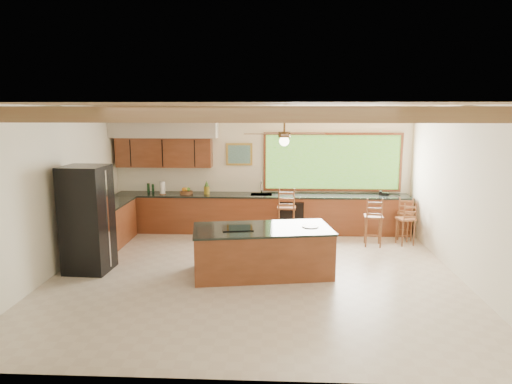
{
  "coord_description": "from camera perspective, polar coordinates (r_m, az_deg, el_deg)",
  "views": [
    {
      "loc": [
        0.39,
        -7.79,
        2.93
      ],
      "look_at": [
        -0.03,
        0.8,
        1.36
      ],
      "focal_mm": 32.0,
      "sensor_mm": 36.0,
      "label": 1
    }
  ],
  "objects": [
    {
      "name": "bar_stool_d",
      "position": [
        10.85,
        18.27,
        -2.67
      ],
      "size": [
        0.44,
        0.44,
        0.99
      ],
      "rotation": [
        0.0,
        0.0,
        -0.28
      ],
      "color": "brown",
      "rests_on": "ground"
    },
    {
      "name": "bar_stool_a",
      "position": [
        10.42,
        3.85,
        -2.04
      ],
      "size": [
        0.45,
        0.45,
        1.19
      ],
      "rotation": [
        0.0,
        0.0,
        -0.05
      ],
      "color": "brown",
      "rests_on": "ground"
    },
    {
      "name": "bar_stool_b",
      "position": [
        10.11,
        14.53,
        -3.11
      ],
      "size": [
        0.43,
        0.43,
        1.08
      ],
      "rotation": [
        0.0,
        0.0,
        -0.12
      ],
      "color": "brown",
      "rests_on": "ground"
    },
    {
      "name": "refrigerator",
      "position": [
        8.8,
        -20.33,
        -3.2
      ],
      "size": [
        0.8,
        0.78,
        1.94
      ],
      "rotation": [
        0.0,
        0.0,
        -0.06
      ],
      "color": "black",
      "rests_on": "ground"
    },
    {
      "name": "island",
      "position": [
        8.25,
        0.78,
        -7.35
      ],
      "size": [
        2.59,
        1.52,
        0.87
      ],
      "rotation": [
        0.0,
        0.0,
        0.16
      ],
      "color": "brown",
      "rests_on": "ground"
    },
    {
      "name": "counter_run",
      "position": [
        10.67,
        -3.82,
        -3.06
      ],
      "size": [
        7.12,
        3.1,
        1.25
      ],
      "color": "brown",
      "rests_on": "ground"
    },
    {
      "name": "room_shell",
      "position": [
        8.49,
        -1.02,
        5.47
      ],
      "size": [
        7.27,
        6.54,
        3.02
      ],
      "color": "white",
      "rests_on": "ground"
    },
    {
      "name": "ground",
      "position": [
        8.33,
        -0.09,
        -10.27
      ],
      "size": [
        7.2,
        7.2,
        0.0
      ],
      "primitive_type": "plane",
      "color": "beige",
      "rests_on": "ground"
    },
    {
      "name": "bar_stool_c",
      "position": [
        10.41,
        18.3,
        -3.34
      ],
      "size": [
        0.42,
        0.42,
        0.95
      ],
      "rotation": [
        0.0,
        0.0,
        0.26
      ],
      "color": "brown",
      "rests_on": "ground"
    }
  ]
}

